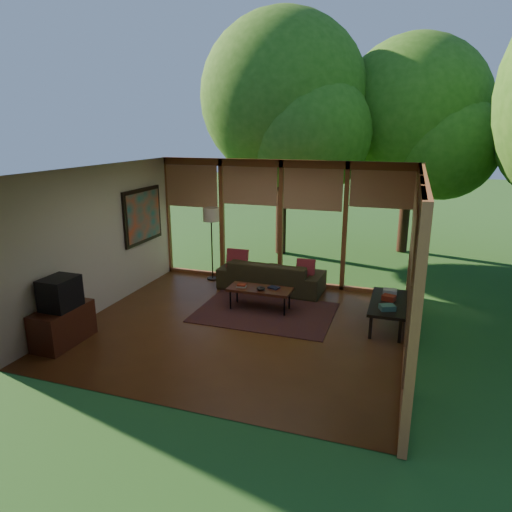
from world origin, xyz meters
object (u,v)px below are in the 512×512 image
(television, at_px, (60,293))
(coffee_table, at_px, (260,290))
(side_console, at_px, (388,304))
(media_cabinet, at_px, (63,325))
(floor_lamp, at_px, (211,219))
(sofa, at_px, (271,275))

(television, bearing_deg, coffee_table, 42.92)
(television, xyz_separation_m, side_console, (4.85, 2.33, -0.44))
(media_cabinet, bearing_deg, side_console, 25.56)
(television, bearing_deg, side_console, 25.65)
(floor_lamp, bearing_deg, side_console, -19.58)
(media_cabinet, bearing_deg, television, 0.00)
(media_cabinet, relative_size, side_console, 0.71)
(sofa, relative_size, media_cabinet, 2.20)
(media_cabinet, distance_m, television, 0.55)
(media_cabinet, relative_size, coffee_table, 0.83)
(sofa, bearing_deg, media_cabinet, 57.38)
(media_cabinet, distance_m, side_console, 5.40)
(sofa, relative_size, floor_lamp, 1.34)
(television, distance_m, floor_lamp, 3.88)
(sofa, xyz_separation_m, media_cabinet, (-2.42, -3.47, -0.02))
(floor_lamp, bearing_deg, television, -103.90)
(media_cabinet, height_order, floor_lamp, floor_lamp)
(sofa, height_order, side_console, sofa)
(television, relative_size, coffee_table, 0.46)
(sofa, bearing_deg, coffee_table, 98.22)
(television, height_order, side_console, television)
(sofa, bearing_deg, television, 57.60)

